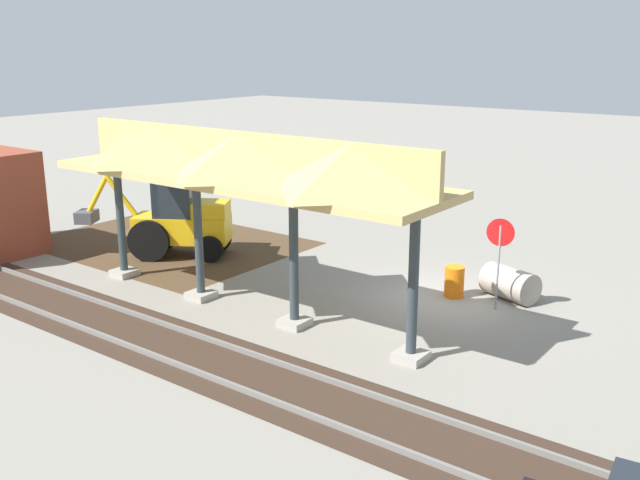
{
  "coord_description": "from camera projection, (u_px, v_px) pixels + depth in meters",
  "views": [
    {
      "loc": [
        -8.76,
        17.48,
        7.04
      ],
      "look_at": [
        3.14,
        1.7,
        1.6
      ],
      "focal_mm": 40.0,
      "sensor_mm": 36.0,
      "label": 1
    }
  ],
  "objects": [
    {
      "name": "dirt_work_zone",
      "position": [
        169.0,
        243.0,
        26.09
      ],
      "size": [
        9.21,
        7.0,
        0.01
      ],
      "primitive_type": "cube",
      "color": "#4C3823",
      "rests_on": "ground"
    },
    {
      "name": "stop_sign",
      "position": [
        500.0,
        244.0,
        19.12
      ],
      "size": [
        0.76,
        0.14,
        2.56
      ],
      "color": "gray",
      "rests_on": "ground"
    },
    {
      "name": "platform_canopy",
      "position": [
        241.0,
        160.0,
        18.34
      ],
      "size": [
        11.54,
        3.2,
        4.9
      ],
      "color": "#9E998E",
      "rests_on": "ground"
    },
    {
      "name": "backhoe",
      "position": [
        178.0,
        220.0,
        24.26
      ],
      "size": [
        5.0,
        3.8,
        2.82
      ],
      "color": "#EAB214",
      "rests_on": "ground"
    },
    {
      "name": "dirt_mound",
      "position": [
        156.0,
        232.0,
        27.6
      ],
      "size": [
        4.93,
        4.93,
        1.72
      ],
      "primitive_type": "cone",
      "color": "#4C3823",
      "rests_on": "ground"
    },
    {
      "name": "rail_tracks",
      "position": [
        289.0,
        388.0,
        15.04
      ],
      "size": [
        60.0,
        2.58,
        0.15
      ],
      "color": "slate",
      "rests_on": "ground"
    },
    {
      "name": "traffic_barrel",
      "position": [
        454.0,
        282.0,
        20.48
      ],
      "size": [
        0.56,
        0.56,
        0.9
      ],
      "primitive_type": "cylinder",
      "color": "orange",
      "rests_on": "ground"
    },
    {
      "name": "ground_plane",
      "position": [
        443.0,
        299.0,
        20.41
      ],
      "size": [
        120.0,
        120.0,
        0.0
      ],
      "primitive_type": "plane",
      "color": "gray"
    },
    {
      "name": "concrete_pipe",
      "position": [
        510.0,
        283.0,
        20.29
      ],
      "size": [
        1.77,
        1.38,
        0.92
      ],
      "color": "#9E9384",
      "rests_on": "ground"
    }
  ]
}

